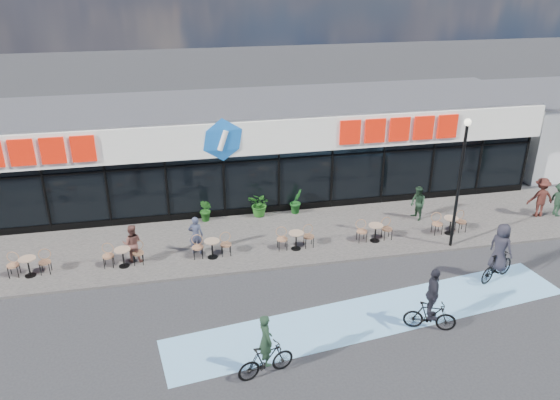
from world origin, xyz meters
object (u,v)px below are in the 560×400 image
potted_plant_right (260,204)px  pedestrian_c (541,197)px  lamp_post (460,173)px  potted_plant_left (206,210)px  patron_right (132,243)px  pedestrian_b (560,199)px  pedestrian_a (418,203)px  cyclist_a (431,305)px  cyclist_b (499,257)px  potted_plant_mid (296,201)px  patron_left (196,235)px

potted_plant_right → pedestrian_c: (12.38, -2.56, 0.35)m
lamp_post → pedestrian_c: lamp_post is taller
potted_plant_left → patron_right: (-3.04, -2.96, 0.23)m
pedestrian_b → pedestrian_a: bearing=80.8°
cyclist_a → lamp_post: bearing=55.8°
cyclist_b → potted_plant_left: bearing=145.7°
potted_plant_left → cyclist_a: (6.31, -9.12, 0.28)m
lamp_post → potted_plant_mid: 7.46m
potted_plant_mid → cyclist_a: bearing=-76.7°
patron_right → pedestrian_a: pedestrian_a is taller
patron_right → pedestrian_c: (17.87, 0.46, 0.15)m
cyclist_b → potted_plant_right: bearing=137.6°
pedestrian_c → cyclist_a: cyclist_a is taller
cyclist_b → pedestrian_b: bearing=36.7°
patron_right → pedestrian_a: 12.38m
lamp_post → cyclist_a: lamp_post is taller
lamp_post → pedestrian_a: bearing=97.0°
potted_plant_right → patron_left: patron_left is taller
lamp_post → patron_left: bearing=171.8°
potted_plant_right → pedestrian_a: pedestrian_a is taller
lamp_post → cyclist_b: bearing=-79.9°
pedestrian_b → cyclist_b: size_ratio=0.70×
pedestrian_a → pedestrian_b: size_ratio=0.98×
pedestrian_a → cyclist_a: size_ratio=0.71×
potted_plant_right → potted_plant_mid: bearing=0.6°
pedestrian_b → potted_plant_mid: bearing=75.8°
patron_right → lamp_post: bearing=179.8°
lamp_post → cyclist_a: size_ratio=2.42×
patron_left → cyclist_a: 9.36m
potted_plant_mid → pedestrian_c: bearing=-13.6°
potted_plant_right → cyclist_b: bearing=-42.4°
potted_plant_right → patron_right: (-5.49, -3.02, 0.20)m
potted_plant_left → pedestrian_a: (9.28, -1.71, 0.24)m
patron_right → cyclist_b: bearing=169.2°
pedestrian_c → cyclist_b: size_ratio=0.82×
cyclist_a → pedestrian_b: bearing=34.5°
patron_left → potted_plant_mid: bearing=-137.0°
pedestrian_b → cyclist_a: (-9.41, -6.48, 0.02)m
potted_plant_right → pedestrian_a: bearing=-14.6°
patron_right → pedestrian_c: size_ratio=0.83×
pedestrian_a → pedestrian_c: pedestrian_c is taller
lamp_post → patron_left: 10.57m
patron_left → cyclist_a: size_ratio=0.72×
lamp_post → potted_plant_mid: size_ratio=4.72×
pedestrian_a → pedestrian_c: (5.56, -0.79, 0.14)m
lamp_post → cyclist_a: 6.29m
potted_plant_right → patron_right: size_ratio=0.74×
potted_plant_mid → patron_right: size_ratio=0.74×
pedestrian_c → patron_left: bearing=6.1°
potted_plant_mid → lamp_post: bearing=-38.7°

